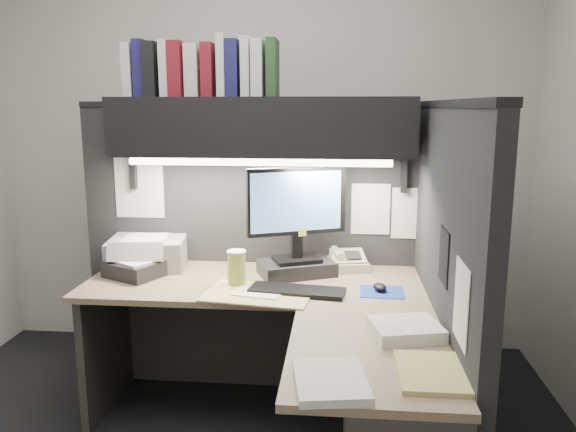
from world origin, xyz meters
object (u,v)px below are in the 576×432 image
Objects in this scene: monitor at (297,233)px; notebook_stack at (135,269)px; keyboard at (297,291)px; printer at (148,252)px; overhead_shelf at (262,127)px; coffee_cup at (237,269)px; telephone at (348,262)px; desk at (311,390)px.

notebook_stack is at bearing 163.32° from monitor.
printer is (-0.85, 0.37, 0.07)m from keyboard.
coffee_cup is at bearing -109.46° from overhead_shelf.
coffee_cup reaches higher than telephone.
monitor is 0.36m from keyboard.
keyboard is 0.93m from printer.
telephone is 1.13m from notebook_stack.
monitor is 0.37m from coffee_cup.
printer is (-1.10, -0.06, 0.04)m from telephone.
overhead_shelf is at bearing -9.22° from printer.
desk is 8.17× the size of telephone.
telephone is (0.15, 0.82, 0.33)m from desk.
keyboard is (0.21, -0.36, -0.76)m from overhead_shelf.
monitor is 0.87m from notebook_stack.
telephone is at bearing 79.35° from desk.
telephone is 0.52× the size of printer.
keyboard is 0.89m from notebook_stack.
notebook_stack is at bearing 175.32° from keyboard.
notebook_stack is (-0.65, -0.17, -0.73)m from overhead_shelf.
overhead_shelf is at bearing 128.01° from keyboard.
desk is 6.35× the size of notebook_stack.
keyboard is at bearing 102.94° from desk.
overhead_shelf reaches higher than telephone.
coffee_cup is 0.42× the size of printer.
telephone is 0.78× the size of notebook_stack.
telephone is at bearing -5.22° from printer.
printer is 0.19m from notebook_stack.
printer is at bearing 150.93° from monitor.
printer is (-0.55, 0.28, -0.00)m from coffee_cup.
telephone is at bearing 67.95° from keyboard.
desk is 1.33m from overhead_shelf.
overhead_shelf is 0.86m from telephone.
desk is 1.10× the size of overhead_shelf.
monitor is (-0.11, 0.68, 0.51)m from desk.
overhead_shelf reaches higher than notebook_stack.
printer is 1.51× the size of notebook_stack.
desk is 2.98× the size of monitor.
overhead_shelf is at bearing 14.59° from notebook_stack.
coffee_cup reaches higher than notebook_stack.
overhead_shelf is 9.25× the size of coffee_cup.
keyboard is 0.49m from telephone.
coffee_cup is (-0.55, -0.34, 0.04)m from telephone.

